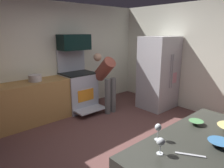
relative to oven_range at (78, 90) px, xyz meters
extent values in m
cube|color=brown|center=(-0.39, -1.97, -0.52)|extent=(5.20, 4.80, 0.02)
cube|color=silver|center=(-0.39, 0.37, 0.79)|extent=(5.20, 0.12, 2.60)
cube|color=silver|center=(2.15, -1.97, 0.79)|extent=(0.12, 4.80, 2.60)
cube|color=#AF7E44|center=(-1.29, 0.01, -0.06)|extent=(2.40, 0.60, 0.90)
cube|color=#B4B9C8|center=(0.00, -0.01, -0.05)|extent=(0.76, 0.64, 0.92)
cube|color=black|center=(0.00, -0.01, 0.43)|extent=(0.76, 0.64, 0.03)
cube|color=#B4B9C8|center=(0.00, 0.28, 0.71)|extent=(0.76, 0.06, 0.54)
cube|color=orange|center=(0.00, -0.33, -0.06)|extent=(0.44, 0.01, 0.28)
cube|color=#B4B9C8|center=(0.00, -0.50, -0.37)|extent=(0.72, 0.36, 0.03)
cube|color=black|center=(0.00, 0.09, 1.17)|extent=(0.74, 0.38, 0.37)
cube|color=#B5B2B8|center=(1.64, -1.20, 0.40)|extent=(0.87, 0.73, 1.81)
cylinder|color=#B5B2B8|center=(1.60, -1.58, 0.49)|extent=(0.02, 0.02, 0.81)
cylinder|color=#B5B2B8|center=(1.68, -1.58, 0.49)|extent=(0.02, 0.02, 0.81)
cube|color=#BF8291|center=(1.80, -1.56, 0.31)|extent=(0.20, 0.01, 0.26)
cylinder|color=slate|center=(0.37, -0.69, -0.08)|extent=(0.14, 0.14, 0.85)
cylinder|color=slate|center=(0.54, -0.69, -0.08)|extent=(0.14, 0.14, 0.85)
cylinder|color=brown|center=(0.46, -0.48, 0.54)|extent=(0.30, 0.63, 0.62)
sphere|color=tan|center=(0.46, -0.21, 0.80)|extent=(0.20, 0.20, 0.20)
cone|color=#518E53|center=(-0.46, -3.25, 0.42)|extent=(0.16, 0.16, 0.04)
cone|color=teal|center=(-0.73, -3.61, 0.42)|extent=(0.21, 0.21, 0.05)
cylinder|color=silver|center=(-1.25, -3.32, 0.40)|extent=(0.06, 0.06, 0.01)
cylinder|color=silver|center=(-1.25, -3.32, 0.44)|extent=(0.01, 0.01, 0.08)
ellipsoid|color=silver|center=(-1.25, -3.32, 0.51)|extent=(0.07, 0.07, 0.07)
cylinder|color=silver|center=(-1.07, -3.16, 0.40)|extent=(0.06, 0.06, 0.01)
cylinder|color=silver|center=(-1.07, -3.16, 0.45)|extent=(0.01, 0.01, 0.09)
ellipsoid|color=silver|center=(-1.07, -3.16, 0.53)|extent=(0.07, 0.07, 0.07)
cube|color=#B7BABF|center=(-1.07, -3.51, 0.40)|extent=(0.15, 0.22, 0.01)
cylinder|color=#BCB3B5|center=(-1.04, 0.01, 0.46)|extent=(0.27, 0.27, 0.14)
camera|label=1|loc=(-2.60, -4.22, 1.43)|focal=32.64mm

